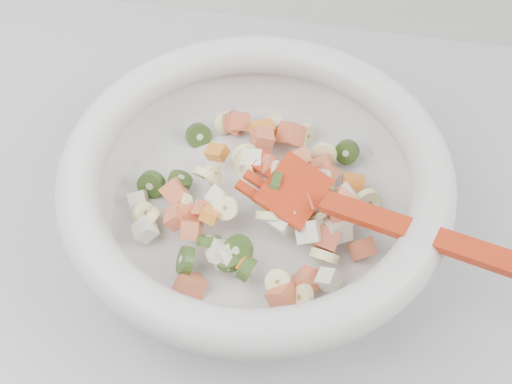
# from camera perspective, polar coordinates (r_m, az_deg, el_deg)

# --- Properties ---
(counter) EXTENTS (2.00, 0.60, 0.90)m
(counter) POSITION_cam_1_polar(r_m,az_deg,el_deg) (1.10, -7.85, -12.65)
(counter) COLOR gray
(counter) RESTS_ON ground
(mixing_bowl) EXTENTS (0.45, 0.37, 0.12)m
(mixing_bowl) POSITION_cam_1_polar(r_m,az_deg,el_deg) (0.62, 0.07, 0.50)
(mixing_bowl) COLOR silver
(mixing_bowl) RESTS_ON counter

